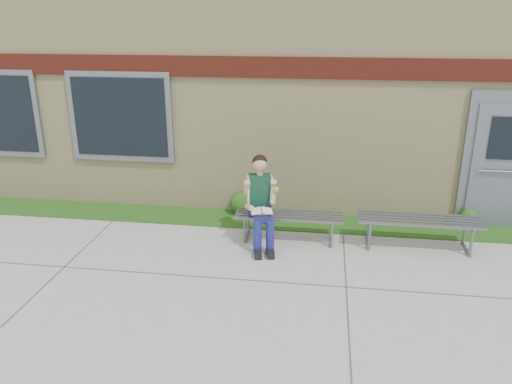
# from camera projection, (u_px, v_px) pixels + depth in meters

# --- Properties ---
(ground) EXTENTS (80.00, 80.00, 0.00)m
(ground) POSITION_uv_depth(u_px,v_px,m) (267.00, 302.00, 6.30)
(ground) COLOR #9E9E99
(ground) RESTS_ON ground
(grass_strip) EXTENTS (16.00, 0.80, 0.02)m
(grass_strip) POSITION_uv_depth(u_px,v_px,m) (285.00, 221.00, 8.72)
(grass_strip) COLOR #264512
(grass_strip) RESTS_ON ground
(school_building) EXTENTS (16.20, 6.22, 4.20)m
(school_building) POSITION_uv_depth(u_px,v_px,m) (300.00, 77.00, 11.18)
(school_building) COLOR beige
(school_building) RESTS_ON ground
(bench_left) EXTENTS (1.70, 0.48, 0.44)m
(bench_left) POSITION_uv_depth(u_px,v_px,m) (289.00, 220.00, 7.93)
(bench_left) COLOR slate
(bench_left) RESTS_ON ground
(bench_right) EXTENTS (1.86, 0.53, 0.48)m
(bench_right) POSITION_uv_depth(u_px,v_px,m) (419.00, 225.00, 7.66)
(bench_right) COLOR slate
(bench_right) RESTS_ON ground
(girl) EXTENTS (0.57, 0.91, 1.41)m
(girl) POSITION_uv_depth(u_px,v_px,m) (261.00, 201.00, 7.66)
(girl) COLOR navy
(girl) RESTS_ON ground
(shrub_mid) EXTENTS (0.40, 0.40, 0.40)m
(shrub_mid) POSITION_uv_depth(u_px,v_px,m) (241.00, 203.00, 8.99)
(shrub_mid) COLOR #264512
(shrub_mid) RESTS_ON grass_strip
(shrub_east) EXTENTS (0.30, 0.30, 0.30)m
(shrub_east) POSITION_uv_depth(u_px,v_px,m) (469.00, 217.00, 8.49)
(shrub_east) COLOR #264512
(shrub_east) RESTS_ON grass_strip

